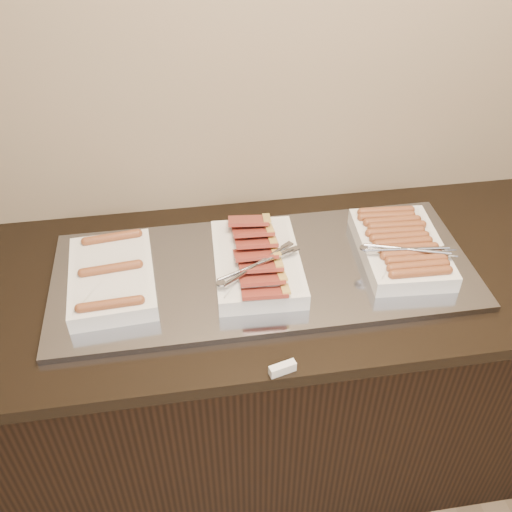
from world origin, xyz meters
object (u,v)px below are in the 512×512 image
at_px(counter, 260,373).
at_px(dish_right, 401,246).
at_px(dish_left, 112,277).
at_px(dish_center, 257,262).
at_px(warming_tray, 264,271).

xyz_separation_m(counter, dish_right, (0.42, -0.00, 0.50)).
relative_size(dish_left, dish_right, 0.97).
xyz_separation_m(counter, dish_center, (-0.01, -0.00, 0.50)).
xyz_separation_m(warming_tray, dish_right, (0.41, -0.00, 0.04)).
relative_size(dish_left, dish_center, 0.91).
distance_m(counter, dish_center, 0.50).
xyz_separation_m(dish_center, dish_right, (0.43, 0.00, 0.00)).
height_order(counter, dish_center, dish_center).
distance_m(counter, dish_left, 0.65).
bearing_deg(counter, warming_tray, 0.00).
distance_m(warming_tray, dish_right, 0.41).
bearing_deg(dish_left, counter, -3.50).
relative_size(counter, dish_right, 5.67).
height_order(counter, warming_tray, warming_tray).
xyz_separation_m(dish_left, dish_right, (0.83, -0.00, 0.01)).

